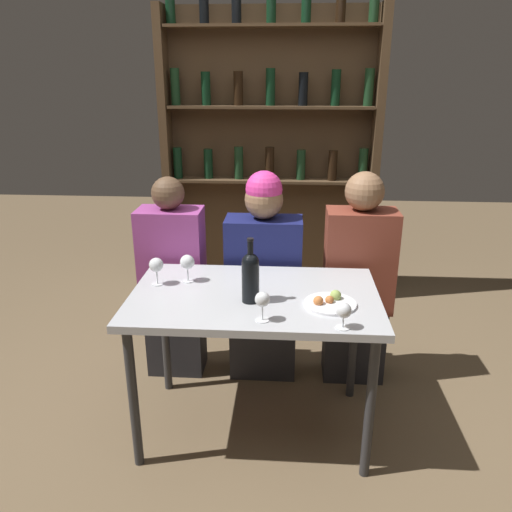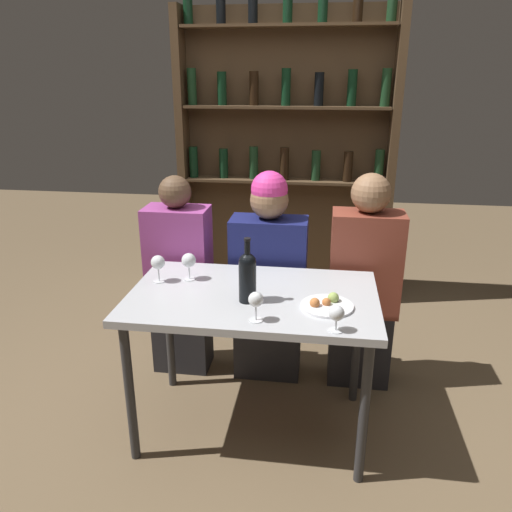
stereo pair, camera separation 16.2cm
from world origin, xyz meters
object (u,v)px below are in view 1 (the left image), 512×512
(wine_glass_1, at_px, (187,263))
(food_plate_0, at_px, (330,302))
(seated_person_center, at_px, (263,281))
(wine_glass_3, at_px, (262,300))
(seated_person_left, at_px, (174,284))
(wine_glass_0, at_px, (156,266))
(wine_bottle, at_px, (250,275))
(wine_glass_2, at_px, (344,311))
(seated_person_right, at_px, (357,285))

(wine_glass_1, xyz_separation_m, food_plate_0, (0.68, -0.22, -0.09))
(seated_person_center, bearing_deg, wine_glass_3, -87.38)
(wine_glass_1, relative_size, seated_person_left, 0.12)
(wine_glass_0, distance_m, seated_person_left, 0.52)
(wine_glass_1, distance_m, seated_person_left, 0.51)
(wine_glass_1, bearing_deg, food_plate_0, -17.97)
(wine_glass_3, distance_m, food_plate_0, 0.35)
(food_plate_0, bearing_deg, wine_bottle, 178.20)
(wine_bottle, bearing_deg, seated_person_left, 130.07)
(wine_bottle, bearing_deg, wine_glass_3, -70.92)
(wine_bottle, relative_size, wine_glass_2, 2.72)
(wine_bottle, distance_m, wine_glass_0, 0.50)
(food_plate_0, bearing_deg, wine_glass_0, 168.12)
(seated_person_left, bearing_deg, wine_glass_3, -54.11)
(wine_glass_0, height_order, wine_glass_1, wine_glass_1)
(wine_glass_0, relative_size, wine_glass_1, 0.99)
(food_plate_0, distance_m, seated_person_right, 0.66)
(wine_glass_2, height_order, seated_person_left, seated_person_left)
(seated_person_right, bearing_deg, food_plate_0, -109.08)
(food_plate_0, height_order, seated_person_center, seated_person_center)
(wine_glass_2, height_order, seated_person_center, seated_person_center)
(wine_glass_0, height_order, wine_glass_2, wine_glass_0)
(seated_person_right, bearing_deg, wine_glass_2, -101.81)
(wine_glass_3, bearing_deg, seated_person_left, 125.89)
(wine_bottle, xyz_separation_m, wine_glass_3, (0.06, -0.18, -0.04))
(wine_bottle, xyz_separation_m, food_plate_0, (0.36, -0.01, -0.12))
(seated_person_right, bearing_deg, seated_person_center, 180.00)
(food_plate_0, distance_m, seated_person_left, 1.07)
(wine_glass_0, bearing_deg, seated_person_left, 93.78)
(seated_person_left, distance_m, seated_person_right, 1.06)
(wine_glass_0, bearing_deg, wine_bottle, -19.08)
(wine_bottle, xyz_separation_m, wine_glass_2, (0.39, -0.23, -0.05))
(wine_glass_3, relative_size, seated_person_left, 0.11)
(seated_person_left, bearing_deg, food_plate_0, -35.25)
(wine_glass_1, xyz_separation_m, seated_person_center, (0.36, 0.38, -0.25))
(wine_bottle, bearing_deg, seated_person_right, 46.37)
(wine_glass_2, distance_m, food_plate_0, 0.23)
(wine_glass_1, relative_size, seated_person_right, 0.11)
(wine_glass_1, height_order, wine_glass_2, wine_glass_1)
(seated_person_center, bearing_deg, wine_glass_0, -139.20)
(wine_glass_0, height_order, wine_glass_3, wine_glass_0)
(wine_bottle, height_order, food_plate_0, wine_bottle)
(wine_bottle, height_order, seated_person_right, seated_person_right)
(wine_glass_0, xyz_separation_m, seated_person_right, (1.04, 0.43, -0.26))
(wine_bottle, distance_m, seated_person_center, 0.66)
(wine_glass_0, distance_m, seated_person_center, 0.70)
(wine_glass_0, distance_m, wine_glass_2, 0.95)
(wine_glass_2, relative_size, seated_person_left, 0.09)
(seated_person_center, relative_size, seated_person_right, 1.00)
(wine_glass_2, height_order, seated_person_right, seated_person_right)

